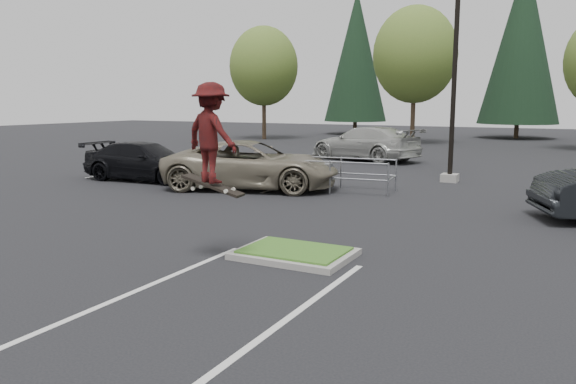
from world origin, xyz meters
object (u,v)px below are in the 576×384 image
at_px(decid_b, 415,58).
at_px(conif_a, 356,56).
at_px(cart_corral, 323,170).
at_px(skateboarder, 212,134).
at_px(conif_b, 522,41).
at_px(car_l_black, 145,161).
at_px(car_far_silver, 366,143).
at_px(decid_a, 264,69).
at_px(car_l_tan, 249,165).
at_px(light_pole, 455,59).

relative_size(decid_b, conif_a, 0.74).
xyz_separation_m(cart_corral, skateboarder, (1.74, -8.95, 1.73)).
xyz_separation_m(conif_a, conif_b, (14.00, 0.50, 0.75)).
xyz_separation_m(car_l_black, car_far_silver, (5.00, 11.00, 0.14)).
bearing_deg(car_l_black, decid_a, 15.70).
height_order(decid_b, conif_a, conif_a).
relative_size(skateboarder, car_far_silver, 0.35).
relative_size(decid_a, car_l_tan, 1.48).
bearing_deg(conif_b, light_pole, -88.99).
bearing_deg(cart_corral, car_l_tan, -164.72).
xyz_separation_m(cart_corral, car_l_tan, (-2.39, -0.95, 0.14)).
bearing_deg(conif_b, conif_a, -177.95).
height_order(conif_b, skateboarder, conif_b).
distance_m(skateboarder, car_far_silver, 19.44).
distance_m(decid_a, decid_b, 12.02).
distance_m(light_pole, cart_corral, 6.57).
bearing_deg(decid_a, car_far_silver, -42.77).
height_order(skateboarder, car_l_tan, skateboarder).
height_order(light_pole, conif_b, conif_b).
bearing_deg(car_l_tan, cart_corral, -85.35).
relative_size(decid_a, car_far_silver, 1.48).
xyz_separation_m(decid_b, skateboarder, (4.81, -31.53, -3.62)).
relative_size(light_pole, skateboarder, 4.88).
xyz_separation_m(conif_a, car_l_black, (4.00, -33.00, -6.36)).
xyz_separation_m(conif_b, cart_corral, (-2.94, -32.55, -7.15)).
bearing_deg(conif_b, cart_corral, -95.16).
relative_size(light_pole, decid_a, 1.14).
distance_m(light_pole, conif_b, 28.69).
bearing_deg(conif_a, cart_corral, -70.96).
bearing_deg(decid_a, skateboarder, -61.56).
distance_m(cart_corral, car_l_tan, 2.58).
height_order(decid_a, conif_b, conif_b).
bearing_deg(decid_b, decid_a, -177.61).
xyz_separation_m(decid_b, cart_corral, (3.07, -22.58, -5.35)).
xyz_separation_m(skateboarder, car_l_black, (-8.80, 8.00, -1.69)).
distance_m(conif_a, car_l_tan, 34.69).
bearing_deg(decid_b, light_pole, -70.65).
relative_size(cart_corral, car_l_black, 0.80).
height_order(decid_a, car_l_black, decid_a).
bearing_deg(car_far_silver, car_l_tan, 15.97).
distance_m(car_l_tan, car_far_silver, 11.01).
bearing_deg(decid_b, car_l_black, -99.62).
xyz_separation_m(decid_a, conif_b, (18.01, 10.47, 2.27)).
distance_m(cart_corral, skateboarder, 9.28).
relative_size(decid_b, car_l_black, 1.90).
bearing_deg(conif_a, decid_b, -49.83).
bearing_deg(conif_b, car_l_tan, -99.04).
height_order(light_pole, car_l_tan, light_pole).
height_order(decid_b, car_far_silver, decid_b).
distance_m(light_pole, car_far_silver, 8.94).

